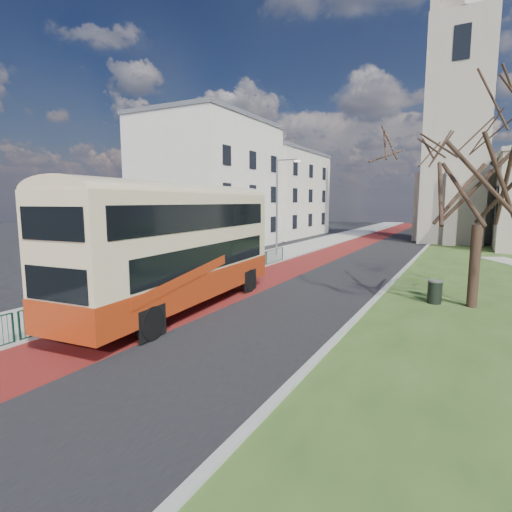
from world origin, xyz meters
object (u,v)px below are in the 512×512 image
Objects in this scene: winter_tree_near at (483,157)px; bus at (179,241)px; streetlamp at (279,202)px; litter_bin at (435,292)px.

bus is at bearing -151.01° from winter_tree_near.
bus is (3.28, -17.07, -1.63)m from streetlamp.
bus is at bearing -147.79° from litter_bin.
streetlamp is 0.86× the size of winter_tree_near.
bus is 13.27m from winter_tree_near.
litter_bin is at bearing -40.25° from streetlamp.
winter_tree_near reaches higher than bus.
winter_tree_near is 6.11m from litter_bin.
bus is 1.35× the size of winter_tree_near.
streetlamp is 17.45m from litter_bin.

